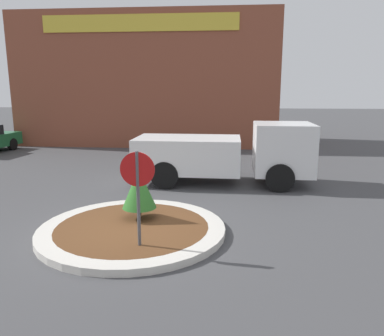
# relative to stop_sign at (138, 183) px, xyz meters

# --- Properties ---
(ground_plane) EXTENTS (120.00, 120.00, 0.00)m
(ground_plane) POSITION_rel_stop_sign_xyz_m (-0.42, 1.06, -1.48)
(ground_plane) COLOR #474749
(traffic_island) EXTENTS (4.38, 4.38, 0.16)m
(traffic_island) POSITION_rel_stop_sign_xyz_m (-0.42, 1.06, -1.40)
(traffic_island) COLOR beige
(traffic_island) RESTS_ON ground_plane
(stop_sign) EXTENTS (0.70, 0.07, 2.14)m
(stop_sign) POSITION_rel_stop_sign_xyz_m (0.00, 0.00, 0.00)
(stop_sign) COLOR #4C4C51
(stop_sign) RESTS_ON ground_plane
(island_shrub) EXTENTS (0.85, 0.85, 1.27)m
(island_shrub) POSITION_rel_stop_sign_xyz_m (-0.37, 1.63, -0.54)
(island_shrub) COLOR brown
(island_shrub) RESTS_ON traffic_island
(utility_truck) EXTENTS (6.23, 2.32, 2.18)m
(utility_truck) POSITION_rel_stop_sign_xyz_m (1.82, 6.05, -0.36)
(utility_truck) COLOR white
(utility_truck) RESTS_ON ground_plane
(storefront_building) EXTENTS (15.39, 6.07, 7.66)m
(storefront_building) POSITION_rel_stop_sign_xyz_m (-3.00, 16.90, 2.35)
(storefront_building) COLOR brown
(storefront_building) RESTS_ON ground_plane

